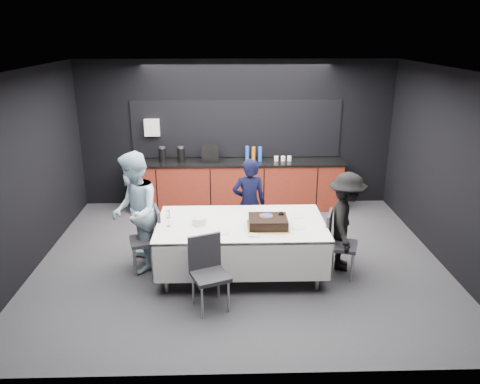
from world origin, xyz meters
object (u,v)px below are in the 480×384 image
Objects in this scene: party_table at (241,231)px; chair_near at (208,267)px; champagne_flute at (168,215)px; person_right at (346,222)px; chair_left at (150,234)px; person_left at (135,213)px; chair_right at (336,239)px; plate_stack at (199,221)px; cake_assembly at (268,222)px; person_center at (249,203)px.

chair_near is at bearing -117.89° from party_table.
champagne_flute is 0.16× the size of person_right.
chair_left is 2.79m from person_right.
party_table is at bearing -7.51° from chair_left.
chair_near is 0.53× the size of person_left.
person_left is (-2.82, 0.26, 0.33)m from chair_right.
person_left is at bearing 102.05° from person_right.
person_left reaches higher than plate_stack.
champagne_flute is 2.50m from person_right.
cake_assembly is at bearing 117.49° from person_right.
chair_near is at bearing 36.21° from person_left.
chair_near is at bearing -156.75° from chair_right.
person_right is at bearing 5.19° from champagne_flute.
cake_assembly is 0.32× the size of person_left.
plate_stack is at bearing 65.21° from person_left.
cake_assembly reaches higher than chair_right.
chair_near reaches higher than plate_stack.
plate_stack is 0.14× the size of person_center.
champagne_flute is at bearing 36.09° from person_center.
champagne_flute reaches higher than chair_right.
cake_assembly is 1.71m from chair_left.
chair_right is at bearing 136.56° from person_center.
party_table is 0.45m from cake_assembly.
champagne_flute reaches higher than chair_left.
person_left is at bearing 174.76° from chair_right.
person_center reaches higher than party_table.
person_left reaches higher than cake_assembly.
chair_near is (0.55, -0.71, -0.40)m from champagne_flute.
person_right is (1.34, -0.76, -0.01)m from person_center.
person_center is at bearing 40.79° from champagne_flute.
person_right reaches higher than champagne_flute.
person_right is (2.48, 0.22, -0.22)m from champagne_flute.
chair_near is 0.64× the size of person_right.
person_right is (1.13, 0.28, -0.13)m from cake_assembly.
plate_stack is at bearing 179.55° from chair_right.
chair_right is (2.31, 0.04, -0.40)m from champagne_flute.
person_right is at bearing 145.68° from person_center.
chair_near is at bearing -52.34° from champagne_flute.
champagne_flute reaches higher than cake_assembly.
chair_left is 0.39m from person_left.
chair_left is at bearing 21.35° from person_center.
chair_right is 0.64× the size of person_center.
person_center is at bearing 70.87° from chair_near.
cake_assembly reaches higher than chair_near.
party_table is 10.36× the size of champagne_flute.
champagne_flute is 0.24× the size of chair_near.
plate_stack is 1.18m from person_center.
chair_left reaches higher than plate_stack.
person_center is 1.79m from person_left.
chair_near is at bearing -79.88° from plate_stack.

